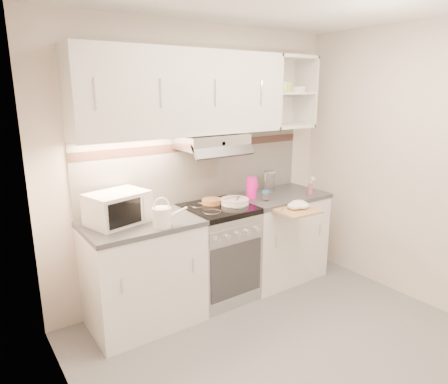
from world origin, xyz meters
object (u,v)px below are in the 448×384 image
Objects in this scene: watering_can at (163,216)px; pink_pitcher at (252,188)px; cutting_board at (297,211)px; electric_range at (218,252)px; plate_stack at (235,201)px; glass_jar at (269,181)px; spray_bottle at (310,187)px; microwave at (118,208)px.

watering_can is 1.34× the size of pink_pitcher.
watering_can is 1.24m from cutting_board.
electric_range is 3.40× the size of plate_stack.
glass_jar reaches higher than pink_pitcher.
spray_bottle is (0.57, -0.24, -0.03)m from pink_pitcher.
microwave is 1.93× the size of plate_stack.
electric_range is 1.76× the size of microwave.
pink_pitcher is 0.57× the size of cutting_board.
microwave is 1.64m from glass_jar.
watering_can reaches higher than electric_range.
watering_can is 1.11m from pink_pitcher.
plate_stack is (0.17, -0.03, 0.47)m from electric_range.
glass_jar is at bearing 153.63° from spray_bottle.
microwave reaches higher than spray_bottle.
electric_range is 0.93m from glass_jar.
spray_bottle is at bearing -11.50° from electric_range.
spray_bottle is at bearing 19.38° from watering_can.
microwave is 2.27× the size of glass_jar.
pink_pitcher is 0.62m from spray_bottle.
microwave reaches higher than cutting_board.
microwave is (-0.91, 0.06, 0.57)m from electric_range.
cutting_board is (-0.17, -0.57, -0.14)m from glass_jar.
spray_bottle is (0.99, -0.20, 0.53)m from electric_range.
watering_can is (0.25, -0.28, -0.04)m from microwave.
electric_range is 1.14m from spray_bottle.
microwave is 1.92m from spray_bottle.
electric_range is 0.83m from cutting_board.
pink_pitcher is at bearing 15.07° from plate_stack.
microwave is 0.38m from watering_can.
spray_bottle reaches higher than plate_stack.
glass_jar is at bearing -12.28° from microwave.
spray_bottle is at bearing -6.83° from pink_pitcher.
electric_range is 2.49× the size of cutting_board.
microwave is 1.09m from plate_stack.
cutting_board is (1.47, -0.51, -0.16)m from microwave.
glass_jar is (1.38, 0.35, 0.03)m from watering_can.
glass_jar reaches higher than electric_range.
glass_jar is 0.61m from cutting_board.
electric_range is 0.70m from pink_pitcher.
cutting_board is at bearing -106.63° from glass_jar.
glass_jar is 0.62× the size of cutting_board.
plate_stack is at bearing -10.09° from electric_range.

